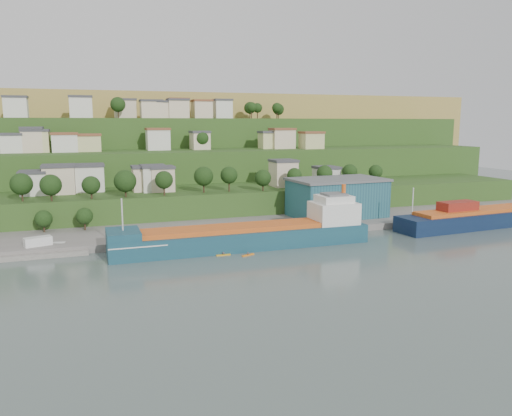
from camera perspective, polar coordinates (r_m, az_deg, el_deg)
name	(u,v)px	position (r m, az deg, el deg)	size (l,w,h in m)	color
ground	(236,256)	(125.67, -2.25, -5.53)	(500.00, 500.00, 0.00)	#4E5F5A
quay	(271,229)	(157.73, 1.74, -2.38)	(220.00, 26.00, 4.00)	slate
pebble_beach	(6,253)	(143.32, -26.66, -4.66)	(40.00, 18.00, 2.40)	slate
hillside	(150,182)	(288.75, -12.08, 2.95)	(360.00, 210.74, 96.00)	#284719
cargo_ship_near	(251,237)	(133.87, -0.55, -3.31)	(69.79, 11.27, 17.95)	#143A4D
cargo_ship_far	(489,218)	(178.51, 25.12, -0.99)	(64.02, 14.84, 17.24)	#0C1737
warehouse	(337,197)	(169.13, 9.24, 1.22)	(32.09, 20.84, 12.80)	#1E4A5B
caravan	(38,243)	(139.32, -23.65, -3.68)	(6.56, 2.74, 3.06)	silver
dinghy	(57,244)	(141.22, -21.84, -3.84)	(4.37, 1.64, 0.87)	silver
kayak_orange	(248,254)	(126.28, -0.92, -5.32)	(3.61, 1.91, 0.91)	orange
kayak_yellow	(223,254)	(126.55, -3.75, -5.31)	(3.70, 0.74, 0.92)	gold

